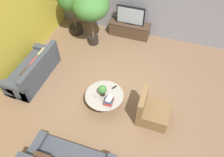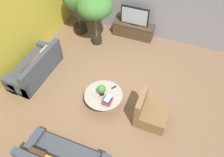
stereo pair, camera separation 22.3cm
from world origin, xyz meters
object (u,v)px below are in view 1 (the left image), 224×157
object	(u,v)px
media_console	(129,29)
potted_plant_tabletop	(102,90)
couch_by_wall	(34,71)
armchair_wicker	(152,112)
television	(130,16)
coffee_table	(104,98)
potted_palm_corner	(91,7)

from	to	relation	value
media_console	potted_plant_tabletop	size ratio (longest dim) A/B	4.54
couch_by_wall	armchair_wicker	distance (m)	3.78
media_console	potted_plant_tabletop	xyz separation A→B (m)	(0.17, -3.37, 0.32)
television	couch_by_wall	bearing A→B (deg)	-125.58
coffee_table	potted_palm_corner	bearing A→B (deg)	118.42
potted_palm_corner	potted_plant_tabletop	size ratio (longest dim) A/B	5.85
armchair_wicker	potted_plant_tabletop	xyz separation A→B (m)	(-1.39, 0.03, 0.32)
couch_by_wall	armchair_wicker	xyz separation A→B (m)	(3.77, -0.31, -0.02)
couch_by_wall	potted_palm_corner	xyz separation A→B (m)	(1.09, 2.19, 1.18)
television	coffee_table	world-z (taller)	television
television	coffee_table	bearing A→B (deg)	-86.29
potted_palm_corner	potted_plant_tabletop	distance (m)	2.93
couch_by_wall	media_console	bearing A→B (deg)	144.43
television	coffee_table	xyz separation A→B (m)	(0.22, -3.37, -0.57)
television	coffee_table	size ratio (longest dim) A/B	0.97
television	armchair_wicker	world-z (taller)	television
potted_palm_corner	potted_plant_tabletop	bearing A→B (deg)	-62.48
media_console	potted_plant_tabletop	bearing A→B (deg)	-87.11
media_console	television	distance (m)	0.58
coffee_table	potted_plant_tabletop	world-z (taller)	potted_plant_tabletop
armchair_wicker	potted_palm_corner	distance (m)	3.85
media_console	couch_by_wall	size ratio (longest dim) A/B	0.79
armchair_wicker	potted_palm_corner	bearing A→B (deg)	46.90
media_console	television	size ratio (longest dim) A/B	1.48
armchair_wicker	potted_palm_corner	xyz separation A→B (m)	(-2.67, 2.50, 1.20)
media_console	couch_by_wall	world-z (taller)	couch_by_wall
potted_palm_corner	television	bearing A→B (deg)	38.70
media_console	potted_palm_corner	bearing A→B (deg)	-141.25
media_console	potted_plant_tabletop	world-z (taller)	potted_plant_tabletop
coffee_table	couch_by_wall	world-z (taller)	couch_by_wall
potted_plant_tabletop	coffee_table	bearing A→B (deg)	4.18
coffee_table	media_console	bearing A→B (deg)	93.71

